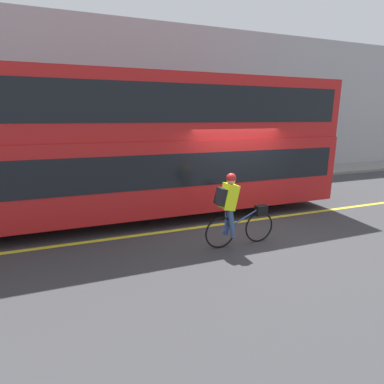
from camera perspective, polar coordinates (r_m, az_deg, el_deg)
name	(u,v)px	position (r m, az deg, el deg)	size (l,w,h in m)	color
ground_plane	(238,223)	(8.26, 8.75, -5.86)	(80.00, 80.00, 0.00)	#38383A
road_center_line	(237,222)	(8.31, 8.54, -5.70)	(50.00, 0.14, 0.01)	yellow
sidewalk_curb	(176,181)	(13.28, -3.09, 2.14)	(60.00, 2.15, 0.13)	gray
building_facade	(167,104)	(14.19, -4.80, 16.30)	(60.00, 0.30, 6.75)	#9E9EA3
bus	(128,142)	(8.30, -12.14, 9.25)	(11.94, 2.51, 3.83)	black
cyclist_on_bike	(234,208)	(6.54, 7.98, -2.97)	(1.69, 0.32, 1.65)	black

